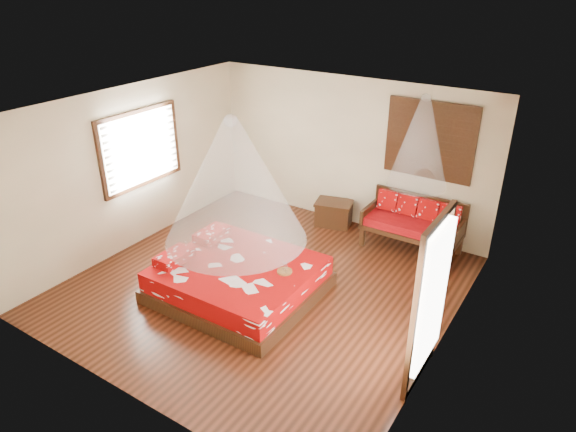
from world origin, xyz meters
name	(u,v)px	position (x,y,z in m)	size (l,w,h in m)	color
room	(263,204)	(0.00, 0.00, 1.40)	(5.54, 5.54, 2.84)	black
bed	(237,278)	(-0.22, -0.40, 0.25)	(2.29, 2.07, 0.65)	black
daybed	(414,222)	(1.51, 2.38, 0.52)	(1.67, 0.74, 0.94)	black
storage_chest	(334,213)	(-0.10, 2.45, 0.24)	(0.79, 0.66, 0.48)	black
shutter_panel	(430,140)	(1.51, 2.72, 1.90)	(1.52, 0.06, 1.32)	black
window_left	(141,148)	(-2.71, 0.20, 1.70)	(0.10, 1.74, 1.34)	black
glazed_door	(428,302)	(2.72, -0.60, 1.07)	(0.08, 1.02, 2.16)	black
wine_tray	(285,269)	(0.50, -0.19, 0.55)	(0.22, 0.22, 0.19)	brown
mosquito_net_main	(234,181)	(-0.20, -0.40, 1.85)	(2.04, 2.04, 1.80)	white
mosquito_net_daybed	(421,142)	(1.51, 2.25, 2.00)	(0.97, 0.97, 1.50)	white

